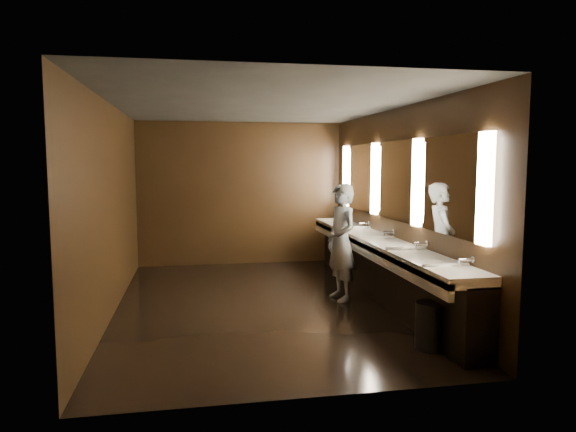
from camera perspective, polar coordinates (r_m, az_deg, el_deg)
The scene contains 10 objects.
floor at distance 7.45m, azimuth -3.00°, elevation -9.71°, with size 6.00×6.00×0.00m, color black.
ceiling at distance 7.22m, azimuth -3.13°, elevation 12.22°, with size 4.00×6.00×0.02m, color #2D2D2B.
wall_back at distance 10.18m, azimuth -5.25°, elevation 2.50°, with size 4.00×0.02×2.80m, color black.
wall_front at distance 4.26m, azimuth 2.17°, elevation -2.32°, with size 4.00×0.02×2.80m, color black.
wall_left at distance 7.22m, azimuth -19.00°, elevation 0.77°, with size 0.02×6.00×2.80m, color black.
wall_right at distance 7.72m, azimuth 11.83°, elevation 1.29°, with size 0.02×6.00×2.80m, color black.
sink_counter at distance 7.77m, azimuth 10.27°, elevation -5.39°, with size 0.55×5.40×1.01m.
mirror_band at distance 7.69m, azimuth 11.75°, elevation 3.89°, with size 0.06×5.03×1.15m.
person at distance 7.53m, azimuth 5.94°, elevation -2.91°, with size 0.62×0.41×1.71m, color #9CBCE9.
trash_bin at distance 5.89m, azimuth 15.54°, elevation -11.65°, with size 0.33×0.33×0.51m, color black.
Camera 1 is at (-0.93, -7.12, 2.02)m, focal length 32.00 mm.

